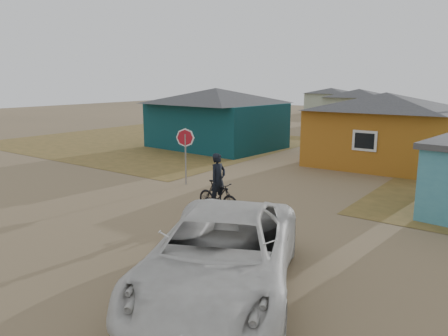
{
  "coord_description": "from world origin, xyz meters",
  "views": [
    {
      "loc": [
        9.43,
        -10.0,
        4.61
      ],
      "look_at": [
        -0.12,
        3.0,
        1.3
      ],
      "focal_mm": 35.0,
      "sensor_mm": 36.0,
      "label": 1
    }
  ],
  "objects": [
    {
      "name": "house_teal",
      "position": [
        -8.5,
        13.5,
        2.05
      ],
      "size": [
        8.93,
        7.08,
        4.0
      ],
      "color": "#0A3238",
      "rests_on": "ground"
    },
    {
      "name": "cyclist",
      "position": [
        0.53,
        1.77,
        0.76
      ],
      "size": [
        1.89,
        0.72,
        2.09
      ],
      "color": "black",
      "rests_on": "ground"
    },
    {
      "name": "vehicle",
      "position": [
        4.17,
        -2.93,
        0.9
      ],
      "size": [
        5.46,
        7.14,
        1.8
      ],
      "primitive_type": "imported",
      "rotation": [
        0.0,
        0.0,
        0.44
      ],
      "color": "silver",
      "rests_on": "ground"
    },
    {
      "name": "stop_sign",
      "position": [
        -3.09,
        4.19,
        1.84
      ],
      "size": [
        0.82,
        0.11,
        2.5
      ],
      "color": "gray",
      "rests_on": "ground"
    },
    {
      "name": "house_yellow",
      "position": [
        2.5,
        14.0,
        2.0
      ],
      "size": [
        7.72,
        6.76,
        3.9
      ],
      "color": "#A56319",
      "rests_on": "ground"
    },
    {
      "name": "grass_nw",
      "position": [
        -14.0,
        13.0,
        0.01
      ],
      "size": [
        20.0,
        18.0,
        0.0
      ],
      "primitive_type": "cube",
      "color": "brown",
      "rests_on": "ground"
    },
    {
      "name": "house_pale_north",
      "position": [
        -14.0,
        46.0,
        1.75
      ],
      "size": [
        6.28,
        5.81,
        3.4
      ],
      "color": "#9FAB93",
      "rests_on": "ground"
    },
    {
      "name": "ground",
      "position": [
        0.0,
        0.0,
        0.0
      ],
      "size": [
        120.0,
        120.0,
        0.0
      ],
      "primitive_type": "plane",
      "color": "olive"
    },
    {
      "name": "house_pale_west",
      "position": [
        -6.0,
        34.0,
        1.86
      ],
      "size": [
        7.04,
        6.15,
        3.6
      ],
      "color": "#9FAB93",
      "rests_on": "ground"
    }
  ]
}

